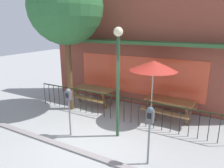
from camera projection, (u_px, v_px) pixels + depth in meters
ground at (87, 145)px, 6.31m from camera, size 40.00×40.00×0.00m
pub_storefront at (140, 45)px, 9.14m from camera, size 8.97×1.31×5.41m
patio_fence_front at (117, 104)px, 7.83m from camera, size 7.56×0.04×0.97m
picnic_table_left at (94, 91)px, 9.47m from camera, size 1.89×1.48×0.79m
picnic_table_right at (169, 104)px, 7.98m from camera, size 1.90×1.50×0.79m
patio_umbrella at (153, 66)px, 7.42m from camera, size 1.73×1.73×2.31m
parking_meter_near at (150, 121)px, 5.12m from camera, size 0.18×0.17×1.60m
parking_meter_far at (69, 100)px, 6.55m from camera, size 0.18×0.17×1.61m
street_tree at (66, 7)px, 7.97m from camera, size 2.90×2.90×5.64m
street_lamp at (118, 67)px, 6.23m from camera, size 0.28×0.28×3.47m
curb_edge at (79, 152)px, 5.96m from camera, size 12.55×0.20×0.11m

